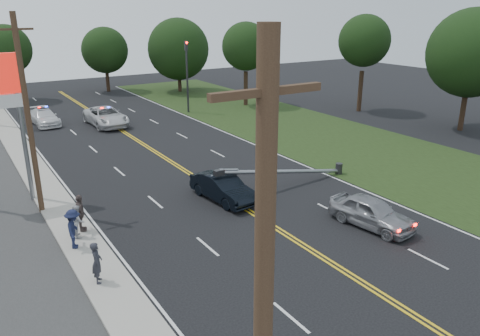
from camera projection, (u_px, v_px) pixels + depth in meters
ground at (330, 263)px, 19.63m from camera, size 120.00×120.00×0.00m
sidewalk at (67, 221)px, 23.33m from camera, size 1.80×70.00×0.12m
grass_verge at (373, 153)px, 34.45m from camera, size 12.00×80.00×0.01m
centerline_yellow at (214, 189)px, 27.61m from camera, size 0.36×80.00×0.00m
traffic_signal at (187, 71)px, 46.41m from camera, size 0.28×0.41×7.05m
fallen_streetlight at (291, 171)px, 27.84m from camera, size 9.36×0.44×1.91m
utility_pole_mid at (28, 117)px, 22.89m from camera, size 1.60×0.28×10.00m
tree_6 at (6, 49)px, 51.69m from camera, size 5.40×5.40×8.46m
tree_7 at (105, 50)px, 57.96m from camera, size 5.65×5.65×7.94m
tree_8 at (178, 49)px, 57.97m from camera, size 7.55×7.55×9.01m
tree_9 at (246, 46)px, 49.33m from camera, size 5.07×5.07×8.79m
tree_12 at (472, 53)px, 38.69m from camera, size 7.32×7.32×10.23m
tree_13 at (364, 41)px, 46.06m from camera, size 5.09×5.09×9.58m
crashed_sedan at (223, 188)px, 25.79m from camera, size 2.01×4.59×1.47m
waiting_sedan at (372, 212)px, 22.68m from camera, size 2.37×4.53×1.47m
emergency_a at (106, 116)px, 42.18m from camera, size 2.90×6.01×1.65m
emergency_b at (44, 117)px, 42.43m from camera, size 2.23×4.94×1.41m
bystander_a at (97, 262)px, 17.79m from camera, size 0.55×0.70×1.68m
bystander_b at (78, 221)px, 21.41m from camera, size 0.68×0.82×1.54m
bystander_c at (74, 229)px, 20.36m from camera, size 1.00×1.31×1.79m
bystander_d at (80, 213)px, 21.88m from camera, size 0.67×1.13×1.81m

